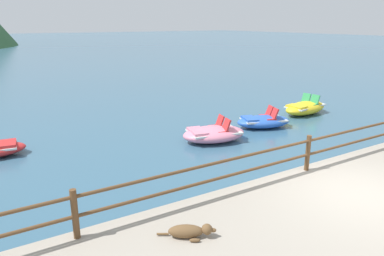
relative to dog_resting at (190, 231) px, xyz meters
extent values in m
plane|color=#38607A|center=(4.21, 39.50, -0.52)|extent=(200.00, 200.00, 0.00)
cylinder|color=brown|center=(-1.74, 1.05, 0.35)|extent=(0.12, 0.12, 0.95)
cylinder|color=brown|center=(4.21, 1.05, 0.35)|extent=(0.12, 0.12, 0.95)
cylinder|color=brown|center=(4.21, 1.05, 0.68)|extent=(23.80, 0.07, 0.07)
cylinder|color=brown|center=(4.21, 1.05, 0.30)|extent=(23.80, 0.07, 0.07)
ellipsoid|color=brown|center=(-0.06, 0.04, 0.00)|extent=(0.68, 0.55, 0.24)
sphere|color=brown|center=(0.26, -0.16, 0.04)|extent=(0.20, 0.20, 0.20)
ellipsoid|color=brown|center=(0.36, -0.22, 0.02)|extent=(0.14, 0.13, 0.08)
cylinder|color=brown|center=(-0.40, 0.29, -0.08)|extent=(0.21, 0.15, 0.04)
ellipsoid|color=brown|center=(-0.01, -0.18, -0.08)|extent=(0.21, 0.16, 0.07)
ellipsoid|color=brown|center=(0.16, 0.09, -0.08)|extent=(0.21, 0.16, 0.07)
ellipsoid|color=blue|center=(6.93, 5.68, -0.28)|extent=(2.47, 1.80, 0.48)
cube|color=silver|center=(6.93, 5.68, -0.20)|extent=(1.94, 1.45, 0.06)
cube|color=red|center=(7.16, 5.84, -0.13)|extent=(0.51, 0.51, 0.08)
cube|color=red|center=(7.33, 5.79, 0.09)|extent=(0.32, 0.44, 0.43)
cube|color=red|center=(7.02, 5.40, -0.13)|extent=(0.51, 0.51, 0.08)
cube|color=red|center=(7.19, 5.35, 0.09)|extent=(0.32, 0.44, 0.43)
cube|color=blue|center=(6.35, 5.87, -0.14)|extent=(0.72, 0.93, 0.12)
cube|color=red|center=(-2.26, 7.61, -0.16)|extent=(0.63, 0.84, 0.12)
ellipsoid|color=yellow|center=(10.11, 6.35, -0.24)|extent=(2.68, 1.52, 0.57)
cube|color=silver|center=(10.11, 6.35, -0.14)|extent=(2.10, 1.24, 0.06)
cube|color=#339956|center=(10.26, 6.61, -0.07)|extent=(0.45, 0.45, 0.08)
cube|color=#339956|center=(10.44, 6.63, 0.15)|extent=(0.26, 0.43, 0.43)
cube|color=#339956|center=(10.33, 6.14, -0.07)|extent=(0.45, 0.45, 0.08)
cube|color=#339956|center=(10.51, 6.17, 0.15)|extent=(0.26, 0.43, 0.43)
cube|color=yellow|center=(9.42, 6.25, -0.08)|extent=(0.67, 0.89, 0.12)
ellipsoid|color=pink|center=(4.20, 5.27, -0.26)|extent=(2.53, 1.85, 0.53)
cube|color=silver|center=(4.20, 5.27, -0.16)|extent=(1.99, 1.49, 0.06)
cube|color=red|center=(4.43, 5.51, -0.09)|extent=(0.48, 0.48, 0.08)
cube|color=red|center=(4.60, 5.47, 0.13)|extent=(0.29, 0.43, 0.43)
cube|color=red|center=(4.31, 4.96, -0.09)|extent=(0.48, 0.48, 0.08)
cube|color=red|center=(4.48, 4.93, 0.13)|extent=(0.29, 0.43, 0.43)
cube|color=pink|center=(3.58, 5.41, -0.10)|extent=(0.70, 1.06, 0.12)
camera|label=1|loc=(-2.97, -4.93, 3.63)|focal=34.04mm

